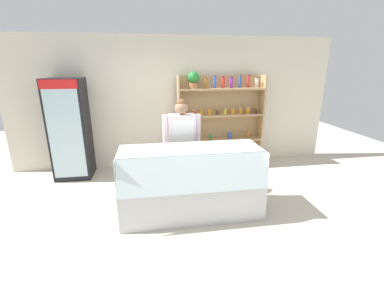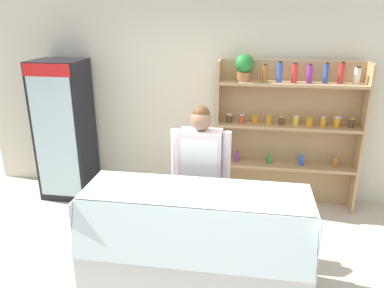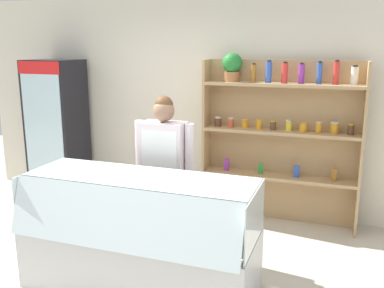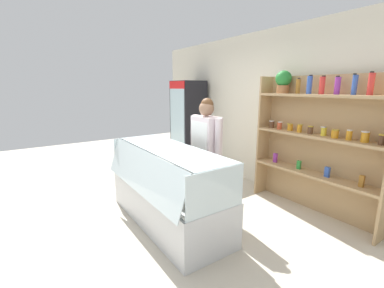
{
  "view_description": "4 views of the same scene",
  "coord_description": "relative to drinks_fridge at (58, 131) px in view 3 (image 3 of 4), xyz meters",
  "views": [
    {
      "loc": [
        -0.53,
        -3.25,
        2.12
      ],
      "look_at": [
        0.1,
        0.65,
        0.9
      ],
      "focal_mm": 24.0,
      "sensor_mm": 36.0,
      "label": 1
    },
    {
      "loc": [
        0.41,
        -2.77,
        2.49
      ],
      "look_at": [
        -0.14,
        0.73,
        1.23
      ],
      "focal_mm": 35.0,
      "sensor_mm": 36.0,
      "label": 2
    },
    {
      "loc": [
        1.56,
        -2.97,
        2.1
      ],
      "look_at": [
        0.32,
        0.52,
        1.23
      ],
      "focal_mm": 40.0,
      "sensor_mm": 36.0,
      "label": 3
    },
    {
      "loc": [
        2.79,
        -1.4,
        1.76
      ],
      "look_at": [
        -0.04,
        0.52,
        1.0
      ],
      "focal_mm": 24.0,
      "sensor_mm": 36.0,
      "label": 4
    }
  ],
  "objects": [
    {
      "name": "shop_clerk",
      "position": [
        2.02,
        -1.02,
        0.0
      ],
      "size": [
        0.62,
        0.25,
        1.62
      ],
      "color": "#383D51",
      "rests_on": "ground"
    },
    {
      "name": "shelving_unit",
      "position": [
        2.94,
        0.17,
        0.17
      ],
      "size": [
        1.81,
        0.29,
        2.0
      ],
      "color": "tan",
      "rests_on": "ground"
    },
    {
      "name": "drinks_fridge",
      "position": [
        0.0,
        0.0,
        0.0
      ],
      "size": [
        0.66,
        0.59,
        1.9
      ],
      "color": "black",
      "rests_on": "ground"
    },
    {
      "name": "deli_display_case",
      "position": [
        2.06,
        -1.69,
        -0.64
      ],
      "size": [
        2.02,
        0.82,
        1.01
      ],
      "color": "silver",
      "rests_on": "ground"
    },
    {
      "name": "back_wall",
      "position": [
        2.07,
        0.43,
        0.4
      ],
      "size": [
        6.8,
        0.1,
        2.7
      ],
      "primitive_type": "cube",
      "color": "silver",
      "rests_on": "ground"
    }
  ]
}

